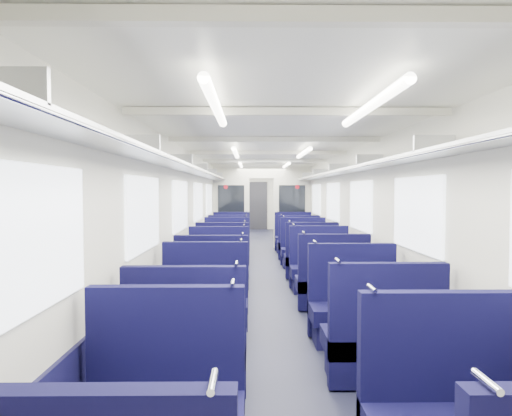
{
  "coord_description": "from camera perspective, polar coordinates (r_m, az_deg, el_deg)",
  "views": [
    {
      "loc": [
        -0.3,
        -9.67,
        1.67
      ],
      "look_at": [
        -0.17,
        1.98,
        1.19
      ],
      "focal_mm": 31.04,
      "sensor_mm": 36.0,
      "label": 1
    }
  ],
  "objects": [
    {
      "name": "floor",
      "position": [
        9.81,
        1.13,
        -7.42
      ],
      "size": [
        2.8,
        18.0,
        0.01
      ],
      "primitive_type": "cube",
      "color": "black",
      "rests_on": "ground"
    },
    {
      "name": "ceiling",
      "position": [
        9.7,
        1.15,
        6.4
      ],
      "size": [
        2.8,
        18.0,
        0.01
      ],
      "primitive_type": "cube",
      "color": "silver",
      "rests_on": "wall_left"
    },
    {
      "name": "wall_left",
      "position": [
        9.74,
        -7.12,
        -0.55
      ],
      "size": [
        0.02,
        18.0,
        2.35
      ],
      "primitive_type": "cube",
      "color": "beige",
      "rests_on": "floor"
    },
    {
      "name": "dado_left",
      "position": [
        9.82,
        -7.01,
        -5.36
      ],
      "size": [
        0.03,
        17.9,
        0.7
      ],
      "primitive_type": "cube",
      "color": "black",
      "rests_on": "floor"
    },
    {
      "name": "wall_right",
      "position": [
        9.83,
        9.33,
        -0.54
      ],
      "size": [
        0.02,
        18.0,
        2.35
      ],
      "primitive_type": "cube",
      "color": "beige",
      "rests_on": "floor"
    },
    {
      "name": "dado_right",
      "position": [
        9.9,
        9.21,
        -5.31
      ],
      "size": [
        0.03,
        17.9,
        0.7
      ],
      "primitive_type": "cube",
      "color": "black",
      "rests_on": "floor"
    },
    {
      "name": "wall_far",
      "position": [
        18.68,
        0.29,
        0.85
      ],
      "size": [
        2.8,
        0.02,
        2.35
      ],
      "primitive_type": "cube",
      "color": "beige",
      "rests_on": "floor"
    },
    {
      "name": "luggage_rack_left",
      "position": [
        9.72,
        -6.04,
        4.16
      ],
      "size": [
        0.36,
        17.4,
        0.18
      ],
      "color": "#B2B5BA",
      "rests_on": "wall_left"
    },
    {
      "name": "luggage_rack_right",
      "position": [
        9.79,
        8.28,
        4.13
      ],
      "size": [
        0.36,
        17.4,
        0.18
      ],
      "color": "#B2B5BA",
      "rests_on": "wall_right"
    },
    {
      "name": "windows",
      "position": [
        9.22,
        1.23,
        0.83
      ],
      "size": [
        2.78,
        15.6,
        0.75
      ],
      "color": "white",
      "rests_on": "wall_left"
    },
    {
      "name": "ceiling_fittings",
      "position": [
        9.43,
        1.19,
        6.14
      ],
      "size": [
        2.7,
        16.06,
        0.11
      ],
      "color": "beige",
      "rests_on": "ceiling"
    },
    {
      "name": "end_door",
      "position": [
        18.62,
        0.29,
        0.31
      ],
      "size": [
        0.75,
        0.06,
        2.0
      ],
      "primitive_type": "cube",
      "color": "black",
      "rests_on": "floor"
    },
    {
      "name": "bulkhead",
      "position": [
        12.73,
        0.72,
        0.41
      ],
      "size": [
        2.8,
        0.1,
        2.35
      ],
      "color": "beige",
      "rests_on": "floor"
    },
    {
      "name": "seat_2",
      "position": [
        2.97,
        -11.94,
        -24.26
      ],
      "size": [
        0.98,
        0.54,
        1.1
      ],
      "color": "#0B0A33",
      "rests_on": "floor"
    },
    {
      "name": "seat_4",
      "position": [
        3.87,
        -8.92,
        -17.77
      ],
      "size": [
        0.98,
        0.54,
        1.1
      ],
      "color": "#0B0A33",
      "rests_on": "floor"
    },
    {
      "name": "seat_5",
      "position": [
        4.12,
        15.97,
        -16.54
      ],
      "size": [
        0.98,
        0.54,
        1.1
      ],
      "color": "#0B0A33",
      "rests_on": "floor"
    },
    {
      "name": "seat_6",
      "position": [
        5.15,
        -6.69,
        -12.6
      ],
      "size": [
        0.98,
        0.54,
        1.1
      ],
      "color": "#0B0A33",
      "rests_on": "floor"
    },
    {
      "name": "seat_7",
      "position": [
        5.09,
        12.53,
        -12.84
      ],
      "size": [
        0.98,
        0.54,
        1.1
      ],
      "color": "#0B0A33",
      "rests_on": "floor"
    },
    {
      "name": "seat_8",
      "position": [
        6.13,
        -5.67,
        -10.17
      ],
      "size": [
        0.98,
        0.54,
        1.1
      ],
      "color": "#0B0A33",
      "rests_on": "floor"
    },
    {
      "name": "seat_9",
      "position": [
        6.35,
        9.76,
        -9.76
      ],
      "size": [
        0.98,
        0.54,
        1.1
      ],
      "color": "#0B0A33",
      "rests_on": "floor"
    },
    {
      "name": "seat_10",
      "position": [
        7.25,
        -4.87,
        -8.22
      ],
      "size": [
        0.98,
        0.54,
        1.1
      ],
      "color": "#0B0A33",
      "rests_on": "floor"
    },
    {
      "name": "seat_11",
      "position": [
        7.42,
        8.21,
        -7.99
      ],
      "size": [
        0.98,
        0.54,
        1.1
      ],
      "color": "#0B0A33",
      "rests_on": "floor"
    },
    {
      "name": "seat_12",
      "position": [
        8.38,
        -4.29,
        -6.78
      ],
      "size": [
        0.98,
        0.54,
        1.1
      ],
      "color": "#0B0A33",
      "rests_on": "floor"
    },
    {
      "name": "seat_13",
      "position": [
        8.46,
        7.09,
        -6.7
      ],
      "size": [
        0.98,
        0.54,
        1.1
      ],
      "color": "#0B0A33",
      "rests_on": "floor"
    },
    {
      "name": "seat_14",
      "position": [
        9.66,
        -3.79,
        -5.56
      ],
      "size": [
        0.98,
        0.54,
        1.1
      ],
      "color": "#0B0A33",
      "rests_on": "floor"
    },
    {
      "name": "seat_15",
      "position": [
        9.63,
        6.14,
        -5.59
      ],
      "size": [
        0.98,
        0.54,
        1.1
      ],
      "color": "#0B0A33",
      "rests_on": "floor"
    },
    {
      "name": "seat_16",
      "position": [
        10.73,
        -3.47,
        -4.76
      ],
      "size": [
        0.98,
        0.54,
        1.1
      ],
      "color": "#0B0A33",
      "rests_on": "floor"
    },
    {
      "name": "seat_17",
      "position": [
        10.64,
        5.48,
        -4.83
      ],
      "size": [
        0.98,
        0.54,
        1.1
      ],
      "color": "#0B0A33",
      "rests_on": "floor"
    },
    {
      "name": "seat_18",
      "position": [
        11.87,
        -3.2,
        -4.07
      ],
      "size": [
        0.98,
        0.54,
        1.1
      ],
      "color": "#0B0A33",
      "rests_on": "floor"
    },
    {
      "name": "seat_19",
      "position": [
        11.9,
        4.83,
        -4.06
      ],
      "size": [
        0.98,
        0.54,
        1.1
      ],
      "color": "#0B0A33",
      "rests_on": "floor"
    }
  ]
}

